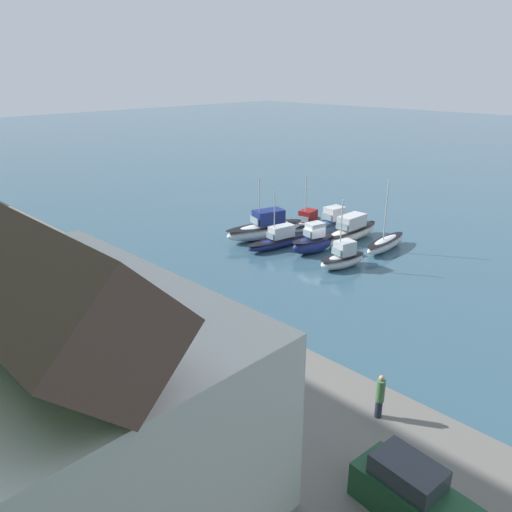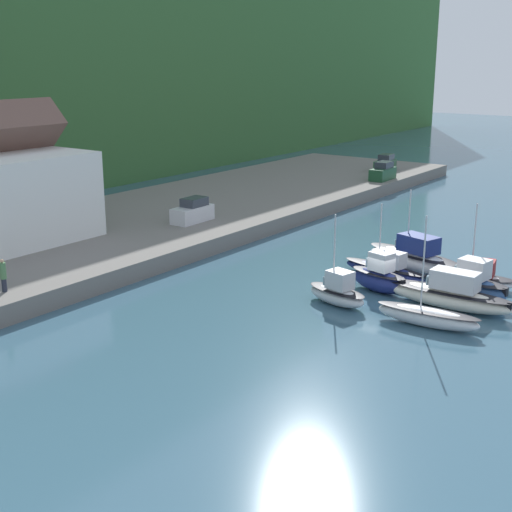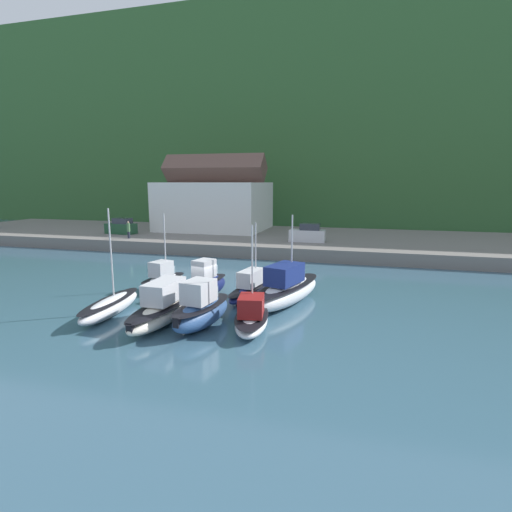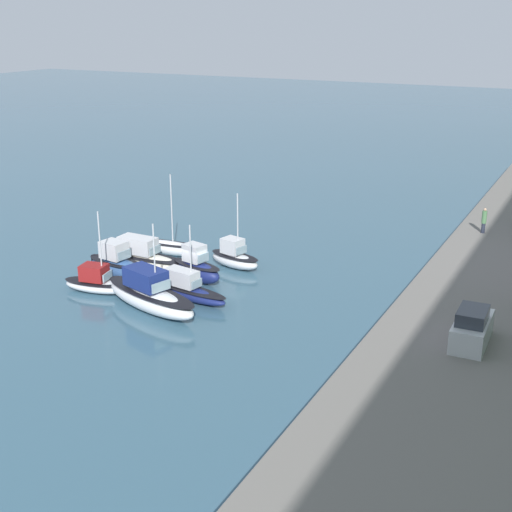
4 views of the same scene
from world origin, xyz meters
The scene contains 14 objects.
ground_plane centered at (0.00, 0.00, 0.00)m, with size 320.00×320.00×0.00m, color #385B70.
quay_promenade centered at (0.00, 26.24, 0.70)m, with size 103.10×21.43×1.39m.
moored_boat_0 centered at (-3.84, 1.36, 0.85)m, with size 2.73×4.81×6.01m.
moored_boat_1 centered at (0.18, 0.37, 1.07)m, with size 2.63×4.70×2.87m.
moored_boat_2 centered at (3.42, 1.43, 0.75)m, with size 2.69×7.23×5.46m.
moored_boat_3 centered at (6.19, 0.41, 1.07)m, with size 4.65×8.82×6.17m.
moored_boat_4 centered at (-4.10, -5.02, 0.64)m, with size 1.91×6.51×6.78m.
moored_boat_5 centered at (-0.18, -4.81, 0.93)m, with size 2.20×8.65×2.57m.
moored_boat_6 centered at (2.26, -5.33, 1.06)m, with size 2.72×5.62×2.85m.
moored_boat_7 centered at (5.18, -4.84, 0.72)m, with size 2.79×5.45×6.00m.
parked_car_0 centered at (41.73, 20.08, 2.31)m, with size 4.41×2.36×2.16m.
parked_car_1 centered at (35.41, 17.33, 2.31)m, with size 4.26×1.96×2.16m.
parked_car_2 centered at (4.62, 21.06, 2.31)m, with size 4.24×1.90×2.16m.
person_on_quay centered at (-17.47, 17.74, 2.49)m, with size 0.40×0.40×2.14m.
Camera 2 is at (-42.90, -20.20, 15.73)m, focal length 50.00 mm.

